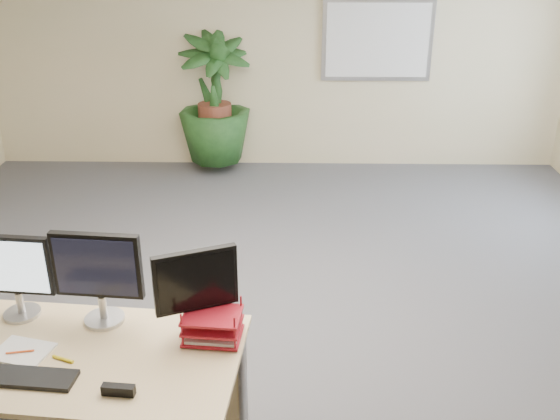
{
  "coord_description": "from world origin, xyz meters",
  "views": [
    {
      "loc": [
        0.21,
        -3.53,
        2.76
      ],
      "look_at": [
        0.13,
        0.35,
        1.0
      ],
      "focal_mm": 40.0,
      "sensor_mm": 36.0,
      "label": 1
    }
  ],
  "objects_px": {
    "monitor_left": "(14,271)",
    "desk": "(51,364)",
    "floor_plant": "(215,112)",
    "monitor_right": "(98,272)"
  },
  "relations": [
    {
      "from": "monitor_right",
      "to": "monitor_left",
      "type": "bearing_deg",
      "value": 174.47
    },
    {
      "from": "floor_plant",
      "to": "monitor_left",
      "type": "height_order",
      "value": "floor_plant"
    },
    {
      "from": "desk",
      "to": "monitor_left",
      "type": "bearing_deg",
      "value": 135.11
    },
    {
      "from": "desk",
      "to": "monitor_left",
      "type": "distance_m",
      "value": 0.54
    },
    {
      "from": "floor_plant",
      "to": "desk",
      "type": "bearing_deg",
      "value": -94.48
    },
    {
      "from": "monitor_left",
      "to": "desk",
      "type": "bearing_deg",
      "value": -44.89
    },
    {
      "from": "floor_plant",
      "to": "monitor_right",
      "type": "distance_m",
      "value": 4.42
    },
    {
      "from": "desk",
      "to": "monitor_left",
      "type": "height_order",
      "value": "monitor_left"
    },
    {
      "from": "floor_plant",
      "to": "monitor_right",
      "type": "bearing_deg",
      "value": -91.19
    },
    {
      "from": "desk",
      "to": "floor_plant",
      "type": "height_order",
      "value": "floor_plant"
    }
  ]
}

